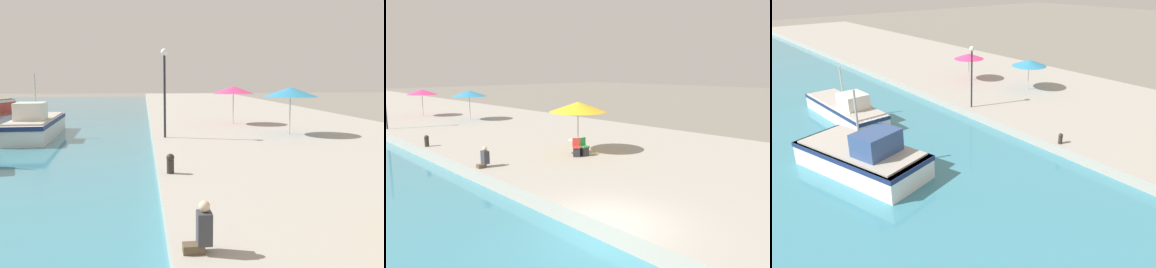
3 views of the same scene
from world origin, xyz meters
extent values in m
cube|color=#A39E93|center=(8.00, 37.00, 0.31)|extent=(16.00, 90.00, 0.62)
cube|color=white|center=(-9.70, 19.75, 0.70)|extent=(5.11, 8.07, 1.31)
cube|color=navy|center=(-9.70, 19.75, 1.23)|extent=(5.20, 8.16, 0.25)
cube|color=#ADA89E|center=(-9.70, 19.75, 1.40)|extent=(4.70, 7.43, 0.10)
cube|color=#334C7F|center=(-9.33, 18.49, 2.04)|extent=(2.58, 2.20, 1.18)
cylinder|color=#B7B2A8|center=(-9.70, 19.75, 3.03)|extent=(0.12, 0.12, 3.15)
cube|color=silver|center=(-7.10, 28.01, 0.60)|extent=(2.73, 8.84, 1.12)
cube|color=navy|center=(-7.10, 28.01, 1.03)|extent=(2.78, 8.93, 0.25)
cube|color=#ADA89E|center=(-7.10, 28.01, 1.21)|extent=(2.51, 8.13, 0.10)
cube|color=silver|center=(-7.02, 26.49, 1.76)|extent=(1.72, 2.00, 1.01)
cylinder|color=#B7B2A8|center=(-7.10, 28.01, 2.60)|extent=(0.12, 0.12, 2.68)
cylinder|color=#B7B7B7|center=(7.49, 23.21, 1.73)|extent=(0.06, 0.06, 2.21)
cone|color=teal|center=(7.49, 23.21, 2.94)|extent=(2.94, 2.94, 0.51)
cylinder|color=#B7B7B7|center=(5.52, 28.82, 1.71)|extent=(0.06, 0.06, 2.18)
cone|color=#E5387A|center=(5.52, 28.82, 2.89)|extent=(2.76, 2.76, 0.48)
cylinder|color=#2D2823|center=(0.38, 14.34, 0.84)|extent=(0.24, 0.24, 0.45)
sphere|color=#2D2823|center=(0.38, 14.34, 1.14)|extent=(0.26, 0.26, 0.26)
cylinder|color=#232328|center=(0.63, 22.73, 2.72)|extent=(0.12, 0.12, 4.20)
sphere|color=white|center=(0.63, 22.73, 5.00)|extent=(0.36, 0.36, 0.36)
camera|label=1|loc=(-0.47, 0.68, 3.75)|focal=40.00mm
camera|label=2|loc=(-7.38, -6.94, 4.95)|focal=35.00mm
camera|label=3|loc=(-16.87, 2.40, 9.90)|focal=35.00mm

